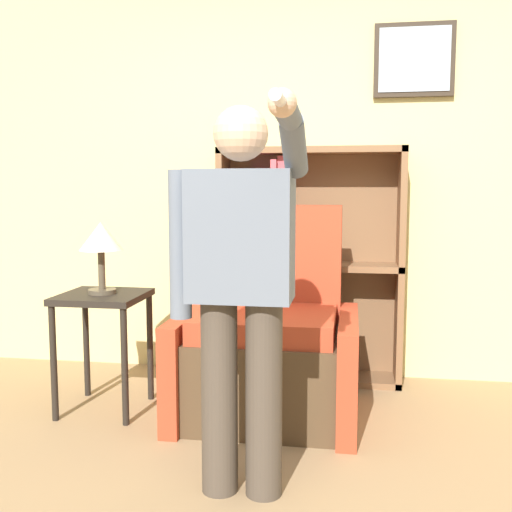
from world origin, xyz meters
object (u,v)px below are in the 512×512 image
at_px(armchair, 268,347).
at_px(person_standing, 240,279).
at_px(side_table, 103,314).
at_px(table_lamp, 101,241).
at_px(bookcase, 287,270).

relative_size(armchair, person_standing, 0.73).
xyz_separation_m(side_table, table_lamp, (0.00, 0.00, 0.42)).
distance_m(armchair, person_standing, 1.07).
bearing_deg(side_table, person_standing, -40.86).
relative_size(bookcase, person_standing, 0.96).
bearing_deg(side_table, bookcase, 37.38).
relative_size(side_table, table_lamp, 1.68).
bearing_deg(bookcase, person_standing, -90.75).
xyz_separation_m(bookcase, armchair, (-0.04, -0.62, -0.35)).
relative_size(person_standing, table_lamp, 3.95).
xyz_separation_m(armchair, side_table, (-0.92, -0.11, 0.18)).
height_order(bookcase, side_table, bookcase).
distance_m(armchair, side_table, 0.95).
bearing_deg(armchair, table_lamp, -172.95).
relative_size(armchair, table_lamp, 2.90).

